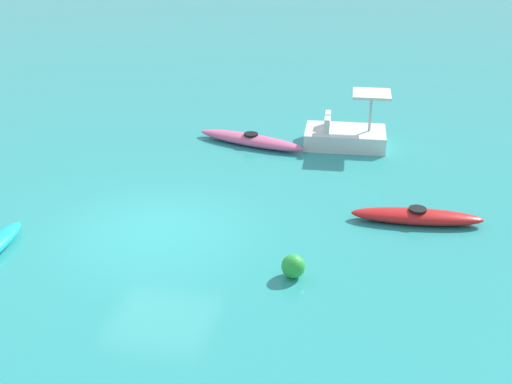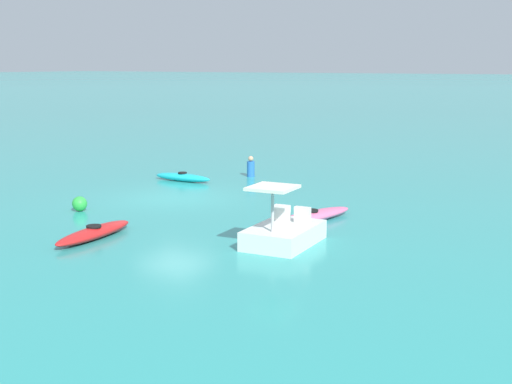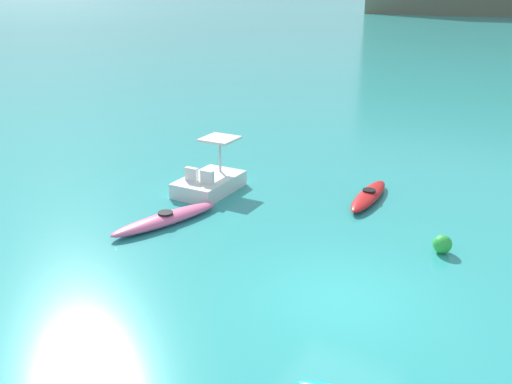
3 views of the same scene
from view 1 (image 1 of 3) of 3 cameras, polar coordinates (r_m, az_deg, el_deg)
The scene contains 5 objects.
ground_plane at distance 15.13m, azimuth -8.67°, elevation -3.31°, with size 600.00×600.00×0.00m, color teal.
kayak_pink at distance 19.95m, azimuth -0.44°, elevation 4.55°, with size 1.55×3.56×0.37m.
kayak_red at distance 15.67m, azimuth 13.80°, elevation -2.06°, with size 0.90×3.07×0.37m.
pedal_boat_white at distance 20.03m, azimuth 7.81°, elevation 4.93°, with size 1.67×2.54×1.68m.
buoy_green at distance 13.14m, azimuth 3.26°, elevation -6.45°, with size 0.48×0.48×0.48m, color green.
Camera 1 is at (12.41, 5.06, 7.03)m, focal length 46.04 mm.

